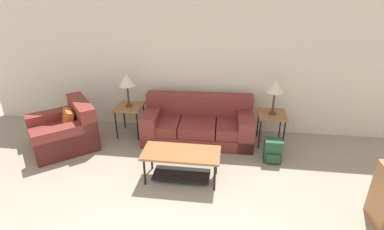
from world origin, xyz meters
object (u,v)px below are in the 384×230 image
(couch, at_px, (198,125))
(table_lamp_right, at_px, (275,87))
(coffee_table, at_px, (181,159))
(side_table_right, at_px, (272,117))
(table_lamp_left, at_px, (127,81))
(armchair, at_px, (65,131))
(backpack, at_px, (273,151))
(side_table_left, at_px, (129,109))

(couch, distance_m, table_lamp_right, 1.55)
(couch, bearing_deg, table_lamp_right, 1.37)
(coffee_table, height_order, table_lamp_right, table_lamp_right)
(couch, xyz_separation_m, side_table_right, (1.32, 0.03, 0.23))
(couch, xyz_separation_m, table_lamp_left, (-1.32, 0.03, 0.80))
(table_lamp_left, bearing_deg, armchair, -150.97)
(armchair, bearing_deg, table_lamp_right, 8.84)
(coffee_table, bearing_deg, backpack, 25.96)
(side_table_left, relative_size, table_lamp_left, 0.95)
(couch, distance_m, backpack, 1.44)
(armchair, bearing_deg, coffee_table, -18.09)
(side_table_left, xyz_separation_m, side_table_right, (2.64, 0.00, 0.00))
(armchair, xyz_separation_m, table_lamp_left, (1.03, 0.57, 0.82))
(side_table_left, bearing_deg, side_table_right, 0.00)
(coffee_table, bearing_deg, side_table_left, 132.88)
(armchair, bearing_deg, side_table_right, 8.84)
(side_table_left, bearing_deg, table_lamp_right, 0.00)
(table_lamp_left, xyz_separation_m, table_lamp_right, (2.64, 0.00, 0.00))
(couch, relative_size, table_lamp_right, 3.22)
(armchair, height_order, table_lamp_right, table_lamp_right)
(coffee_table, xyz_separation_m, side_table_left, (-1.21, 1.30, 0.18))
(armchair, relative_size, side_table_right, 2.45)
(side_table_right, height_order, table_lamp_left, table_lamp_left)
(coffee_table, height_order, side_table_right, side_table_right)
(armchair, height_order, coffee_table, armchair)
(coffee_table, distance_m, side_table_right, 1.95)
(couch, height_order, backpack, couch)
(table_lamp_right, relative_size, backpack, 1.59)
(table_lamp_left, bearing_deg, side_table_left, 0.00)
(armchair, relative_size, side_table_left, 2.45)
(armchair, bearing_deg, side_table_left, 29.03)
(side_table_right, bearing_deg, table_lamp_left, 180.00)
(side_table_right, relative_size, backpack, 1.51)
(armchair, height_order, backpack, armchair)
(armchair, xyz_separation_m, side_table_right, (3.67, 0.57, 0.25))
(table_lamp_left, bearing_deg, couch, -1.37)
(armchair, distance_m, coffee_table, 2.36)
(armchair, xyz_separation_m, table_lamp_right, (3.67, 0.57, 0.82))
(backpack, bearing_deg, table_lamp_right, 88.70)
(side_table_right, height_order, table_lamp_right, table_lamp_right)
(table_lamp_right, bearing_deg, backpack, -91.30)
(side_table_left, bearing_deg, backpack, -13.10)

